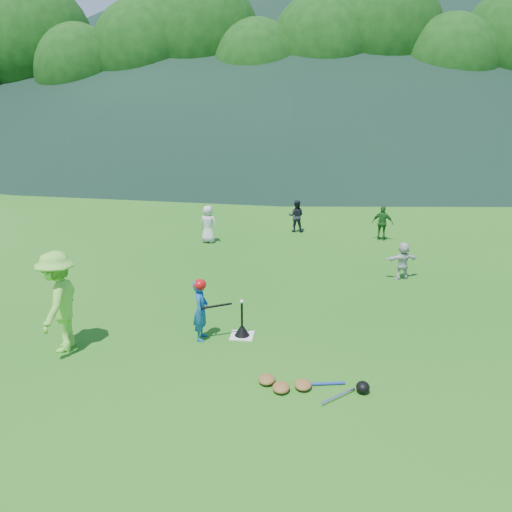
{
  "coord_description": "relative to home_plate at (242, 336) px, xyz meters",
  "views": [
    {
      "loc": [
        1.27,
        -8.91,
        4.43
      ],
      "look_at": [
        0.0,
        2.5,
        0.9
      ],
      "focal_mm": 35.0,
      "sensor_mm": 36.0,
      "label": 1
    }
  ],
  "objects": [
    {
      "name": "ground",
      "position": [
        0.0,
        0.0,
        -0.01
      ],
      "size": [
        120.0,
        120.0,
        0.0
      ],
      "primitive_type": "plane",
      "color": "#1D6015",
      "rests_on": "ground"
    },
    {
      "name": "home_plate",
      "position": [
        0.0,
        0.0,
        0.0
      ],
      "size": [
        0.45,
        0.45,
        0.02
      ],
      "primitive_type": "cube",
      "color": "silver",
      "rests_on": "ground"
    },
    {
      "name": "baseball",
      "position": [
        0.0,
        0.0,
        0.73
      ],
      "size": [
        0.08,
        0.08,
        0.08
      ],
      "primitive_type": "sphere",
      "color": "white",
      "rests_on": "batting_tee"
    },
    {
      "name": "batter_child",
      "position": [
        -0.77,
        -0.2,
        0.59
      ],
      "size": [
        0.29,
        0.44,
        1.21
      ],
      "primitive_type": "imported",
      "rotation": [
        0.0,
        0.0,
        1.58
      ],
      "color": "#165498",
      "rests_on": "ground"
    },
    {
      "name": "adult_coach",
      "position": [
        -3.25,
        -0.9,
        0.94
      ],
      "size": [
        0.84,
        1.3,
        1.9
      ],
      "primitive_type": "imported",
      "rotation": [
        0.0,
        0.0,
        -1.46
      ],
      "color": "#7CDA40",
      "rests_on": "ground"
    },
    {
      "name": "fielder_a",
      "position": [
        -2.06,
        6.78,
        0.61
      ],
      "size": [
        0.67,
        0.51,
        1.23
      ],
      "primitive_type": "imported",
      "rotation": [
        0.0,
        0.0,
        2.92
      ],
      "color": "silver",
      "rests_on": "ground"
    },
    {
      "name": "fielder_b",
      "position": [
        0.77,
        8.54,
        0.56
      ],
      "size": [
        0.58,
        0.47,
        1.14
      ],
      "primitive_type": "imported",
      "rotation": [
        0.0,
        0.0,
        3.07
      ],
      "color": "black",
      "rests_on": "ground"
    },
    {
      "name": "fielder_c",
      "position": [
        3.68,
        7.71,
        0.58
      ],
      "size": [
        0.74,
        0.46,
        1.18
      ],
      "primitive_type": "imported",
      "rotation": [
        0.0,
        0.0,
        2.87
      ],
      "color": "#1B5C1C",
      "rests_on": "ground"
    },
    {
      "name": "fielder_d",
      "position": [
        3.71,
        3.82,
        0.48
      ],
      "size": [
        0.96,
        0.57,
        0.99
      ],
      "primitive_type": "imported",
      "rotation": [
        0.0,
        0.0,
        3.46
      ],
      "color": "silver",
      "rests_on": "ground"
    },
    {
      "name": "batting_tee",
      "position": [
        0.0,
        0.0,
        0.12
      ],
      "size": [
        0.3,
        0.3,
        0.68
      ],
      "color": "black",
      "rests_on": "home_plate"
    },
    {
      "name": "batter_gear",
      "position": [
        -0.75,
        -0.2,
        1.09
      ],
      "size": [
        0.71,
        0.3,
        0.57
      ],
      "color": "red",
      "rests_on": "ground"
    },
    {
      "name": "equipment_pile",
      "position": [
        1.24,
        -1.78,
        0.06
      ],
      "size": [
        1.8,
        0.75,
        0.19
      ],
      "color": "olive",
      "rests_on": "ground"
    },
    {
      "name": "outfield_fence",
      "position": [
        0.0,
        28.0,
        0.69
      ],
      "size": [
        70.07,
        0.08,
        1.33
      ],
      "color": "gray",
      "rests_on": "ground"
    },
    {
      "name": "tree_line",
      "position": [
        0.2,
        33.83,
        8.2
      ],
      "size": [
        70.04,
        11.4,
        14.82
      ],
      "color": "#382314",
      "rests_on": "ground"
    },
    {
      "name": "distant_hills",
      "position": [
        -7.63,
        81.81,
        14.97
      ],
      "size": [
        155.0,
        140.0,
        32.0
      ],
      "color": "black",
      "rests_on": "ground"
    }
  ]
}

